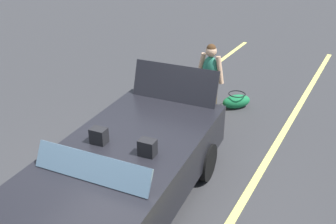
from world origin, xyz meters
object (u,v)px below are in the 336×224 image
suitcase_large_black (167,102)px  suitcase_small_carryon (175,91)px  duffel_bag (236,101)px  suitcase_medium_bright (197,95)px  traveler_person (210,81)px  convertible_car (109,187)px

suitcase_large_black → suitcase_small_carryon: suitcase_large_black is taller
suitcase_large_black → duffel_bag: size_ratio=1.10×
suitcase_medium_bright → suitcase_small_carryon: suitcase_medium_bright is taller
suitcase_medium_bright → suitcase_small_carryon: bearing=-176.4°
suitcase_large_black → suitcase_medium_bright: (-0.74, 0.33, -0.06)m
suitcase_medium_bright → traveler_person: size_ratio=0.38×
suitcase_medium_bright → traveler_person: 0.96m
suitcase_large_black → suitcase_medium_bright: 0.81m
convertible_car → suitcase_small_carryon: size_ratio=8.56×
convertible_car → suitcase_small_carryon: bearing=-169.2°
duffel_bag → traveler_person: size_ratio=0.41×
suitcase_small_carryon → duffel_bag: (-0.37, 1.33, -0.09)m
suitcase_medium_bright → duffel_bag: (-0.43, 0.74, -0.15)m
suitcase_medium_bright → duffel_bag: suitcase_medium_bright is taller
duffel_bag → traveler_person: bearing=-14.2°
convertible_car → suitcase_medium_bright: size_ratio=6.90×
suitcase_small_carryon → traveler_person: (0.60, 1.08, 0.68)m
duffel_bag → traveler_person: (0.97, -0.25, 0.77)m
suitcase_large_black → traveler_person: size_ratio=0.45×
suitcase_medium_bright → suitcase_small_carryon: (-0.05, -0.59, -0.06)m
convertible_car → suitcase_large_black: 3.18m
suitcase_small_carryon → traveler_person: size_ratio=0.30×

